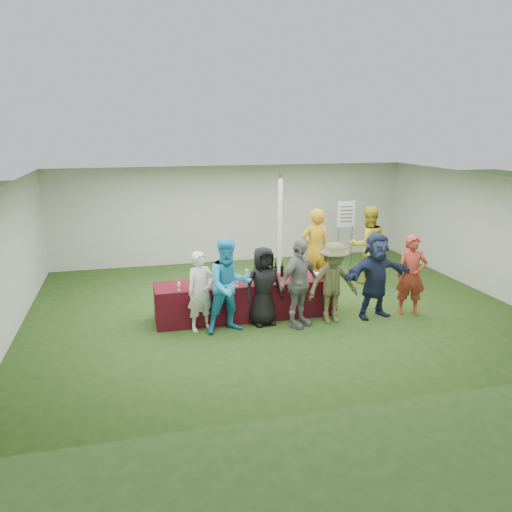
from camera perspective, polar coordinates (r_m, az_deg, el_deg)
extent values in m
plane|color=#284719|center=(10.64, 1.96, -5.90)|extent=(60.00, 60.00, 0.00)
plane|color=white|center=(14.05, -2.55, 4.83)|extent=(10.00, 0.00, 10.00)
plane|color=white|center=(6.66, 11.73, -6.50)|extent=(10.00, 0.00, 10.00)
plane|color=white|center=(10.10, -26.38, -0.53)|extent=(0.00, 8.00, 8.00)
plane|color=white|center=(12.57, 24.50, 2.38)|extent=(0.00, 8.00, 8.00)
plane|color=white|center=(10.02, 2.09, 8.73)|extent=(10.00, 10.00, 0.00)
cylinder|color=silver|center=(11.51, 2.75, 2.67)|extent=(0.10, 0.10, 2.70)
cube|color=#570B11|center=(10.02, -1.11, -4.92)|extent=(3.60, 0.80, 0.75)
cylinder|color=black|center=(10.06, 0.28, -1.93)|extent=(0.07, 0.07, 0.22)
cylinder|color=black|center=(10.02, 0.28, -1.11)|extent=(0.03, 0.03, 0.08)
cylinder|color=maroon|center=(10.00, 0.28, -0.82)|extent=(0.03, 0.03, 0.02)
cylinder|color=black|center=(10.11, 1.22, -1.86)|extent=(0.07, 0.07, 0.22)
cylinder|color=black|center=(10.06, 1.22, -1.04)|extent=(0.03, 0.03, 0.08)
cylinder|color=maroon|center=(10.05, 1.22, -0.75)|extent=(0.03, 0.03, 0.02)
cylinder|color=black|center=(10.09, 1.84, -1.88)|extent=(0.07, 0.07, 0.22)
cylinder|color=black|center=(10.05, 1.85, -1.06)|extent=(0.03, 0.03, 0.08)
cylinder|color=maroon|center=(10.04, 1.85, -0.77)|extent=(0.03, 0.03, 0.02)
cylinder|color=black|center=(10.17, 2.25, -1.75)|extent=(0.07, 0.07, 0.22)
cylinder|color=black|center=(10.13, 2.26, -0.94)|extent=(0.03, 0.03, 0.08)
cylinder|color=maroon|center=(10.12, 2.26, -0.65)|extent=(0.03, 0.03, 0.02)
cylinder|color=black|center=(10.20, 2.99, -1.72)|extent=(0.07, 0.07, 0.22)
cylinder|color=black|center=(10.16, 3.00, -0.91)|extent=(0.03, 0.03, 0.08)
cylinder|color=maroon|center=(10.14, 3.01, -0.63)|extent=(0.03, 0.03, 0.02)
cylinder|color=black|center=(10.27, 3.84, -1.62)|extent=(0.07, 0.07, 0.22)
cylinder|color=black|center=(10.23, 3.85, -0.81)|extent=(0.03, 0.03, 0.08)
cylinder|color=maroon|center=(10.21, 3.86, -0.53)|extent=(0.03, 0.03, 0.02)
cylinder|color=silver|center=(9.46, -8.78, -3.87)|extent=(0.06, 0.06, 0.00)
cylinder|color=silver|center=(9.45, -8.79, -3.64)|extent=(0.01, 0.01, 0.07)
cylinder|color=silver|center=(9.42, -8.80, -3.18)|extent=(0.06, 0.06, 0.08)
cylinder|color=silver|center=(9.47, -7.36, -3.79)|extent=(0.06, 0.06, 0.00)
cylinder|color=silver|center=(9.46, -7.37, -3.57)|extent=(0.01, 0.01, 0.07)
cylinder|color=silver|center=(9.43, -7.39, -3.10)|extent=(0.06, 0.06, 0.08)
cylinder|color=silver|center=(9.55, -5.41, -3.58)|extent=(0.06, 0.06, 0.00)
cylinder|color=silver|center=(9.54, -5.42, -3.36)|extent=(0.01, 0.01, 0.07)
cylinder|color=silver|center=(9.51, -5.43, -2.90)|extent=(0.06, 0.06, 0.08)
cylinder|color=silver|center=(9.59, -2.21, -3.44)|extent=(0.06, 0.06, 0.00)
cylinder|color=silver|center=(9.58, -2.21, -3.21)|extent=(0.01, 0.01, 0.07)
cylinder|color=silver|center=(9.56, -2.21, -2.76)|extent=(0.06, 0.06, 0.08)
cylinder|color=#4E080D|center=(9.57, -2.21, -2.93)|extent=(0.05, 0.05, 0.02)
cylinder|color=silver|center=(10.07, 6.56, -2.65)|extent=(0.06, 0.06, 0.00)
cylinder|color=silver|center=(10.06, 6.56, -2.43)|extent=(0.01, 0.01, 0.07)
cylinder|color=silver|center=(10.04, 6.58, -2.00)|extent=(0.06, 0.06, 0.08)
cylinder|color=#4E080D|center=(10.05, 6.57, -2.16)|extent=(0.05, 0.05, 0.02)
cylinder|color=silver|center=(9.48, -7.04, -3.77)|extent=(0.06, 0.06, 0.00)
cylinder|color=silver|center=(9.47, -7.05, -3.54)|extent=(0.01, 0.01, 0.07)
cylinder|color=silver|center=(9.44, -7.06, -3.08)|extent=(0.06, 0.06, 0.08)
cylinder|color=silver|center=(9.95, -1.06, -2.18)|extent=(0.07, 0.07, 0.20)
cylinder|color=silver|center=(9.92, -1.06, -1.54)|extent=(0.03, 0.03, 0.03)
cube|color=white|center=(10.40, 7.46, -2.04)|extent=(0.25, 0.18, 0.03)
cylinder|color=slate|center=(10.13, 7.87, -2.07)|extent=(0.23, 0.23, 0.18)
cylinder|color=slate|center=(13.75, 9.33, 1.03)|extent=(0.02, 0.02, 1.10)
cylinder|color=slate|center=(13.91, 10.85, 1.12)|extent=(0.02, 0.02, 1.10)
cube|color=white|center=(13.65, 10.26, 4.75)|extent=(0.50, 0.02, 0.70)
cube|color=black|center=(13.60, 10.32, 5.57)|extent=(0.36, 0.01, 0.02)
cube|color=black|center=(13.62, 10.31, 5.15)|extent=(0.36, 0.01, 0.02)
cube|color=black|center=(13.64, 10.29, 4.74)|extent=(0.36, 0.01, 0.02)
cube|color=black|center=(13.65, 10.27, 4.32)|extent=(0.36, 0.01, 0.02)
cube|color=black|center=(13.67, 10.25, 3.91)|extent=(0.36, 0.01, 0.02)
imported|color=#CA8D15|center=(11.57, 6.74, 0.70)|extent=(0.70, 0.46, 1.93)
imported|color=gold|center=(12.36, 12.63, 1.23)|extent=(0.94, 0.74, 1.89)
imported|color=white|center=(9.31, -6.32, -4.05)|extent=(0.64, 0.51, 1.51)
imported|color=#27A0DB|center=(9.16, -3.09, -3.39)|extent=(0.97, 0.82, 1.79)
imported|color=black|center=(9.54, 0.86, -3.45)|extent=(0.81, 0.59, 1.53)
imported|color=gray|center=(9.44, 4.89, -3.10)|extent=(1.08, 0.88, 1.72)
imported|color=brown|center=(9.74, 8.80, -3.04)|extent=(1.06, 0.65, 1.60)
imported|color=#1E2745|center=(10.15, 13.52, -2.17)|extent=(1.66, 0.74, 1.73)
imported|color=#A43324|center=(10.50, 17.34, -2.13)|extent=(0.69, 0.56, 1.64)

